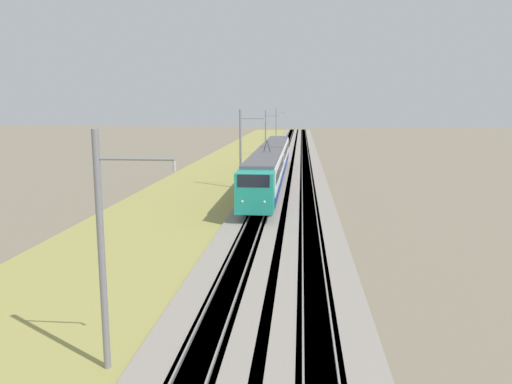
{
  "coord_description": "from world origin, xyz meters",
  "views": [
    {
      "loc": [
        -7.62,
        -3.24,
        8.52
      ],
      "look_at": [
        28.16,
        0.0,
        2.3
      ],
      "focal_mm": 35.0,
      "sensor_mm": 36.0,
      "label": 1
    }
  ],
  "objects_px": {
    "passenger_train": "(271,162)",
    "catenary_mast_near": "(103,251)",
    "catenary_mast_mid": "(241,149)",
    "catenary_mast_far": "(266,132)",
    "catenary_mast_distant": "(276,124)"
  },
  "relations": [
    {
      "from": "passenger_train",
      "to": "catenary_mast_mid",
      "type": "xyz_separation_m",
      "value": [
        -3.44,
        2.86,
        1.75
      ]
    },
    {
      "from": "catenary_mast_distant",
      "to": "catenary_mast_near",
      "type": "bearing_deg",
      "value": -180.0
    },
    {
      "from": "catenary_mast_mid",
      "to": "catenary_mast_far",
      "type": "distance_m",
      "value": 36.02
    },
    {
      "from": "catenary_mast_far",
      "to": "catenary_mast_distant",
      "type": "height_order",
      "value": "catenary_mast_distant"
    },
    {
      "from": "catenary_mast_mid",
      "to": "catenary_mast_far",
      "type": "height_order",
      "value": "catenary_mast_mid"
    },
    {
      "from": "catenary_mast_near",
      "to": "catenary_mast_distant",
      "type": "distance_m",
      "value": 108.07
    },
    {
      "from": "catenary_mast_near",
      "to": "catenary_mast_distant",
      "type": "relative_size",
      "value": 0.99
    },
    {
      "from": "catenary_mast_far",
      "to": "passenger_train",
      "type": "bearing_deg",
      "value": -174.98
    },
    {
      "from": "passenger_train",
      "to": "catenary_mast_near",
      "type": "bearing_deg",
      "value": -4.15
    },
    {
      "from": "passenger_train",
      "to": "catenary_mast_near",
      "type": "relative_size",
      "value": 5.09
    },
    {
      "from": "passenger_train",
      "to": "catenary_mast_distant",
      "type": "distance_m",
      "value": 68.68
    },
    {
      "from": "passenger_train",
      "to": "catenary_mast_far",
      "type": "relative_size",
      "value": 5.15
    },
    {
      "from": "catenary_mast_near",
      "to": "catenary_mast_distant",
      "type": "height_order",
      "value": "catenary_mast_distant"
    },
    {
      "from": "passenger_train",
      "to": "catenary_mast_distant",
      "type": "relative_size",
      "value": 5.04
    },
    {
      "from": "catenary_mast_mid",
      "to": "catenary_mast_near",
      "type": "bearing_deg",
      "value": -180.0
    }
  ]
}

